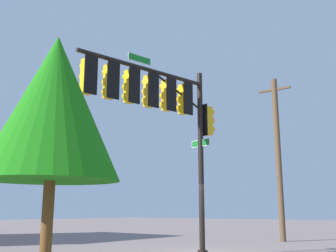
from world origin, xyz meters
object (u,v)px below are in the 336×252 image
signal_pole_assembly (159,105)px  fire_hydrant (48,247)px  utility_pole (278,155)px  tree_near (54,106)px

signal_pole_assembly → fire_hydrant: (2.22, -2.83, -4.75)m
utility_pole → tree_near: bearing=1.4°
signal_pole_assembly → tree_near: size_ratio=1.13×
utility_pole → fire_hydrant: bearing=-12.7°
utility_pole → tree_near: 14.76m
utility_pole → signal_pole_assembly: bearing=0.2°
utility_pole → fire_hydrant: 13.38m
tree_near → fire_hydrant: bearing=-126.3°
signal_pole_assembly → utility_pole: bearing=-179.8°
utility_pole → fire_hydrant: (12.43, -2.80, -4.11)m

